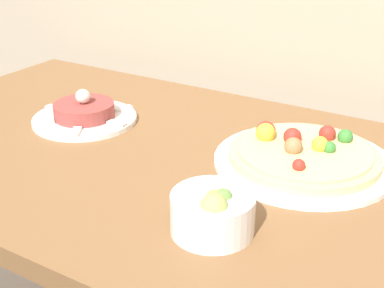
{
  "coord_description": "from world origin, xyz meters",
  "views": [
    {
      "loc": [
        0.38,
        -0.37,
        1.18
      ],
      "look_at": [
        -0.04,
        0.33,
        0.8
      ],
      "focal_mm": 50.0,
      "sensor_mm": 36.0,
      "label": 1
    }
  ],
  "objects": [
    {
      "name": "pizza_plate",
      "position": [
        0.12,
        0.44,
        0.78
      ],
      "size": [
        0.31,
        0.31,
        0.06
      ],
      "color": "white",
      "rests_on": "dining_table"
    },
    {
      "name": "tartare_plate",
      "position": [
        -0.33,
        0.39,
        0.78
      ],
      "size": [
        0.21,
        0.21,
        0.07
      ],
      "color": "white",
      "rests_on": "dining_table"
    },
    {
      "name": "small_bowl",
      "position": [
        0.09,
        0.18,
        0.79
      ],
      "size": [
        0.12,
        0.12,
        0.07
      ],
      "color": "white",
      "rests_on": "dining_table"
    },
    {
      "name": "dining_table",
      "position": [
        0.0,
        0.35,
        0.66
      ],
      "size": [
        1.45,
        0.7,
        0.76
      ],
      "color": "brown",
      "rests_on": "ground_plane"
    }
  ]
}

